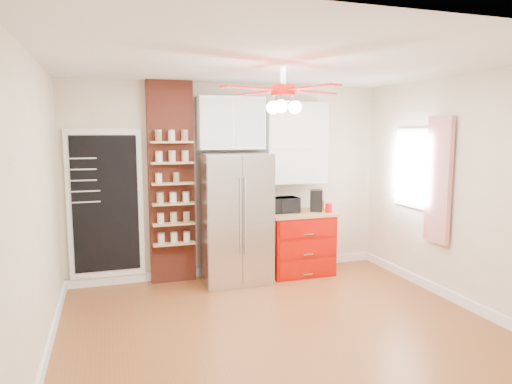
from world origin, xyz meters
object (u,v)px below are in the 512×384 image
object	(u,v)px
fridge	(235,218)
red_cabinet	(299,243)
canister_left	(329,208)
ceiling_fan	(283,91)
coffee_maker	(316,200)
toaster_oven	(284,205)
pantry_jar_oats	(159,178)

from	to	relation	value
fridge	red_cabinet	world-z (taller)	fridge
canister_left	ceiling_fan	bearing A→B (deg)	-130.65
fridge	red_cabinet	bearing A→B (deg)	2.95
coffee_maker	toaster_oven	bearing A→B (deg)	-160.52
canister_left	pantry_jar_oats	world-z (taller)	pantry_jar_oats
ceiling_fan	toaster_oven	world-z (taller)	ceiling_fan
toaster_oven	canister_left	size ratio (longest dim) A/B	3.01
ceiling_fan	pantry_jar_oats	distance (m)	2.30
red_cabinet	toaster_oven	size ratio (longest dim) A/B	2.40
fridge	coffee_maker	distance (m)	1.24
fridge	toaster_oven	bearing A→B (deg)	5.30
ceiling_fan	canister_left	world-z (taller)	ceiling_fan
ceiling_fan	pantry_jar_oats	world-z (taller)	ceiling_fan
fridge	red_cabinet	distance (m)	1.06
toaster_oven	pantry_jar_oats	size ratio (longest dim) A/B	3.36
canister_left	coffee_maker	bearing A→B (deg)	123.64
red_cabinet	ceiling_fan	bearing A→B (deg)	-118.71
red_cabinet	canister_left	world-z (taller)	canister_left
ceiling_fan	canister_left	size ratio (longest dim) A/B	10.74
toaster_oven	red_cabinet	bearing A→B (deg)	-3.90
toaster_oven	coffee_maker	bearing A→B (deg)	-2.15
toaster_oven	pantry_jar_oats	bearing A→B (deg)	177.50
ceiling_fan	coffee_maker	bearing A→B (deg)	54.90
red_cabinet	pantry_jar_oats	distance (m)	2.18
fridge	canister_left	size ratio (longest dim) A/B	13.43
canister_left	pantry_jar_oats	distance (m)	2.38
toaster_oven	canister_left	distance (m)	0.63
coffee_maker	pantry_jar_oats	distance (m)	2.24
fridge	toaster_oven	distance (m)	0.76
red_cabinet	pantry_jar_oats	bearing A→B (deg)	176.43
red_cabinet	pantry_jar_oats	world-z (taller)	pantry_jar_oats
fridge	canister_left	xyz separation A→B (m)	(1.34, -0.13, 0.09)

